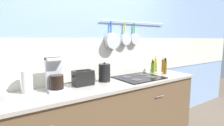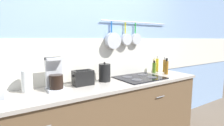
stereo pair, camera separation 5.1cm
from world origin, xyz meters
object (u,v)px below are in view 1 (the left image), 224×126
Objects in this scene: paper_towel_roll at (27,82)px; toaster at (83,78)px; kettle at (104,73)px; bottle_cooking_wine at (153,67)px; bottle_dish_soap at (163,65)px; coffee_maker at (55,77)px; bottle_vinegar at (165,67)px; bottle_hot_sauce at (156,64)px.

paper_towel_roll is 0.92× the size of toaster.
kettle is at bearing 3.71° from toaster.
bottle_cooking_wine is at bearing 3.49° from toaster.
paper_towel_roll is 1.99m from bottle_dish_soap.
toaster is 1.02× the size of bottle_dish_soap.
bottle_vinegar is (1.61, -0.10, -0.03)m from coffee_maker.
toaster is at bearing -174.37° from bottle_hot_sauce.
coffee_maker reaches higher than bottle_hot_sauce.
paper_towel_roll is 0.93× the size of bottle_dish_soap.
bottle_dish_soap is (1.99, -0.02, -0.01)m from paper_towel_roll.
paper_towel_roll is 1.80m from bottle_cooking_wine.
bottle_vinegar is at bearing -129.76° from bottle_dish_soap.
toaster is at bearing -176.51° from bottle_cooking_wine.
bottle_dish_soap is at bearing -12.75° from bottle_cooking_wine.
bottle_dish_soap is at bearing -0.54° from paper_towel_roll.
coffee_maker is at bearing -176.68° from bottle_cooking_wine.
kettle reaches higher than paper_towel_roll.
bottle_vinegar is at bearing -104.10° from bottle_hot_sauce.
bottle_vinegar is (1.29, -0.11, 0.02)m from toaster.
bottle_cooking_wine is 0.78× the size of bottle_vinegar.
bottle_hot_sauce is (1.93, 0.08, 0.00)m from paper_towel_roll.
bottle_vinegar is 1.01× the size of bottle_dish_soap.
kettle is 0.93m from bottle_cooking_wine.
coffee_maker is at bearing -174.93° from bottle_hot_sauce.
bottle_cooking_wine is 0.14m from bottle_hot_sauce.
bottle_vinegar is (0.06, -0.19, 0.02)m from bottle_cooking_wine.
bottle_cooking_wine is 0.19m from bottle_dish_soap.
coffee_maker reaches higher than bottle_dish_soap.
bottle_hot_sauce is 0.12m from bottle_dish_soap.
bottle_vinegar is 0.19m from bottle_dish_soap.
kettle is (0.87, -0.03, -0.00)m from paper_towel_roll.
bottle_dish_soap is at bearing 50.24° from bottle_vinegar.
paper_towel_roll is 0.58m from toaster.
bottle_vinegar is at bearing -3.47° from coffee_maker.
kettle is at bearing -173.83° from bottle_hot_sauce.
paper_towel_roll is at bearing -177.57° from bottle_hot_sauce.
kettle reaches higher than bottle_vinegar.
paper_towel_roll is at bearing 179.46° from bottle_dish_soap.
bottle_dish_soap reaches higher than paper_towel_roll.
bottle_cooking_wine is at bearing 167.25° from bottle_dish_soap.
bottle_cooking_wine is 0.20m from bottle_vinegar.
bottle_cooking_wine is at bearing 3.32° from coffee_maker.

